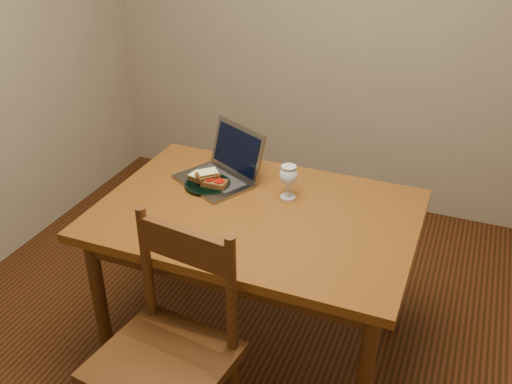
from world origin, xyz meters
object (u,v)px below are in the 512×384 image
at_px(milk_glass, 288,182).
at_px(plate, 208,185).
at_px(table, 256,228).
at_px(chair, 166,345).
at_px(laptop, 224,166).

bearing_deg(milk_glass, plate, -173.54).
distance_m(table, milk_glass, 0.24).
xyz_separation_m(table, chair, (-0.09, -0.62, -0.13)).
height_order(table, laptop, laptop).
bearing_deg(plate, laptop, 68.31).
xyz_separation_m(chair, laptop, (-0.15, 0.83, 0.28)).
relative_size(chair, laptop, 1.18).
relative_size(chair, plate, 2.45).
relative_size(milk_glass, laptop, 0.36).
bearing_deg(laptop, milk_glass, 17.93).
bearing_deg(chair, table, 89.27).
height_order(chair, laptop, laptop).
height_order(milk_glass, laptop, laptop).
xyz_separation_m(table, milk_glass, (0.08, 0.15, 0.16)).
bearing_deg(table, milk_glass, 61.23).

